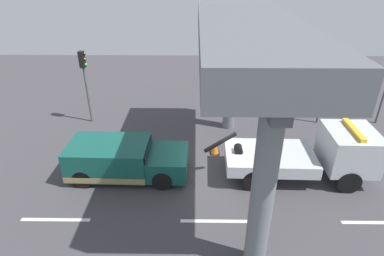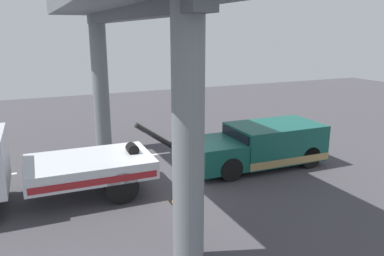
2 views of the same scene
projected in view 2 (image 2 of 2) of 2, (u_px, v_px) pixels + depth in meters
name	position (u px, v px, depth m)	size (l,w,h in m)	color
ground_plane	(165.00, 182.00, 13.11)	(60.00, 40.00, 0.10)	#423F44
lane_stripe_west	(261.00, 140.00, 18.04)	(2.60, 0.16, 0.01)	silver
lane_stripe_mid	(141.00, 156.00, 15.66)	(2.60, 0.16, 0.01)	silver
tow_truck_white	(22.00, 166.00, 11.06)	(7.28, 2.54, 2.46)	silver
towed_van_green	(262.00, 146.00, 14.48)	(5.24, 2.32, 1.58)	#145147
overpass_structure	(125.00, 3.00, 11.19)	(3.60, 11.38, 6.78)	slate
traffic_cone_orange	(178.00, 195.00, 11.35)	(0.46, 0.46, 0.55)	orange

